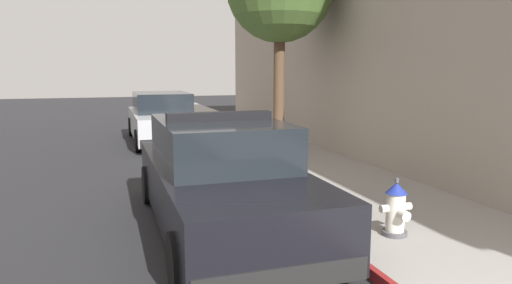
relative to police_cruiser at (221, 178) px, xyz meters
The scene contains 7 objects.
ground_plane 6.02m from the police_cruiser, 124.00° to the left, with size 28.25×60.00×0.20m, color #232326.
sidewalk_pavement 5.65m from the police_cruiser, 61.60° to the left, with size 2.93×60.00×0.14m, color gray.
curb_painted_edge 5.12m from the police_cruiser, 76.74° to the left, with size 0.08×60.00×0.14m, color maroon.
storefront_building 7.47m from the police_cruiser, 17.90° to the left, with size 5.43×24.23×6.30m.
police_cruiser is the anchor object (origin of this frame).
parked_car_silver_ahead 8.59m from the police_cruiser, 88.82° to the left, with size 1.94×4.84×1.56m.
fire_hydrant 2.40m from the police_cruiser, 33.67° to the right, with size 0.44×0.40×0.76m.
Camera 1 is at (-2.71, -1.18, 2.26)m, focal length 32.52 mm.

